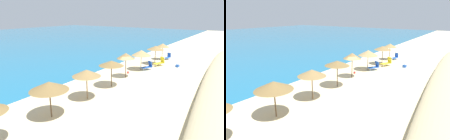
{
  "view_description": "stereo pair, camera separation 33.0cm",
  "coord_description": "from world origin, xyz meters",
  "views": [
    {
      "loc": [
        -18.13,
        -9.97,
        7.05
      ],
      "look_at": [
        -1.33,
        1.22,
        1.47
      ],
      "focal_mm": 32.71,
      "sensor_mm": 36.0,
      "label": 1
    },
    {
      "loc": [
        -17.95,
        -10.24,
        7.05
      ],
      "look_at": [
        -1.33,
        1.22,
        1.47
      ],
      "focal_mm": 32.71,
      "sensor_mm": 36.0,
      "label": 2
    }
  ],
  "objects": [
    {
      "name": "beach_umbrella_7",
      "position": [
        12.62,
        0.98,
        2.29
      ],
      "size": [
        2.0,
        2.0,
        2.57
      ],
      "color": "brown",
      "rests_on": "ground_plane"
    },
    {
      "name": "beach_umbrella_4",
      "position": [
        1.33,
        1.12,
        2.51
      ],
      "size": [
        2.04,
        2.04,
        2.84
      ],
      "color": "brown",
      "rests_on": "ground_plane"
    },
    {
      "name": "beach_umbrella_6",
      "position": [
        9.15,
        0.76,
        2.39
      ],
      "size": [
        2.41,
        2.41,
        2.66
      ],
      "color": "brown",
      "rests_on": "ground_plane"
    },
    {
      "name": "beach_umbrella_2",
      "position": [
        -5.79,
        0.79,
        2.3
      ],
      "size": [
        2.41,
        2.41,
        2.59
      ],
      "color": "brown",
      "rests_on": "ground_plane"
    },
    {
      "name": "beach_umbrella_1",
      "position": [
        -9.64,
        0.83,
        2.31
      ],
      "size": [
        2.69,
        2.69,
        2.62
      ],
      "color": "brown",
      "rests_on": "ground_plane"
    },
    {
      "name": "beach_ball",
      "position": [
        2.87,
        1.66,
        0.14
      ],
      "size": [
        0.28,
        0.28,
        0.28
      ],
      "primitive_type": "sphere",
      "color": "red",
      "rests_on": "ground_plane"
    },
    {
      "name": "beach_umbrella_3",
      "position": [
        -2.1,
        0.78,
        2.41
      ],
      "size": [
        2.47,
        2.47,
        2.66
      ],
      "color": "brown",
      "rests_on": "ground_plane"
    },
    {
      "name": "lounge_chair_0",
      "position": [
        5.7,
        0.38,
        0.49
      ],
      "size": [
        1.59,
        1.29,
        1.14
      ],
      "rotation": [
        0.0,
        0.0,
        1.07
      ],
      "color": "blue",
      "rests_on": "ground_plane"
    },
    {
      "name": "cooler_box",
      "position": [
        9.25,
        -2.47,
        0.18
      ],
      "size": [
        0.5,
        0.49,
        0.36
      ],
      "primitive_type": "cube",
      "rotation": [
        0.0,
        0.0,
        2.93
      ],
      "color": "blue",
      "rests_on": "ground_plane"
    },
    {
      "name": "ground_plane",
      "position": [
        0.0,
        0.0,
        0.0
      ],
      "size": [
        160.0,
        160.0,
        0.0
      ],
      "primitive_type": "plane",
      "color": "beige"
    },
    {
      "name": "lounge_chair_1",
      "position": [
        13.5,
        0.32,
        0.41
      ],
      "size": [
        1.39,
        0.77,
        1.02
      ],
      "rotation": [
        0.0,
        0.0,
        1.42
      ],
      "color": "blue",
      "rests_on": "ground_plane"
    },
    {
      "name": "lounge_chair_2",
      "position": [
        8.72,
        -0.15,
        0.5
      ],
      "size": [
        1.73,
        1.22,
        1.21
      ],
      "rotation": [
        0.0,
        0.0,
        1.18
      ],
      "color": "yellow",
      "rests_on": "ground_plane"
    },
    {
      "name": "beach_umbrella_5",
      "position": [
        5.2,
        1.07,
        2.26
      ],
      "size": [
        2.47,
        2.47,
        2.61
      ],
      "color": "brown",
      "rests_on": "ground_plane"
    }
  ]
}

